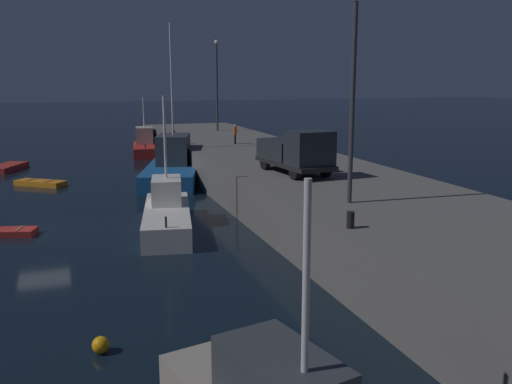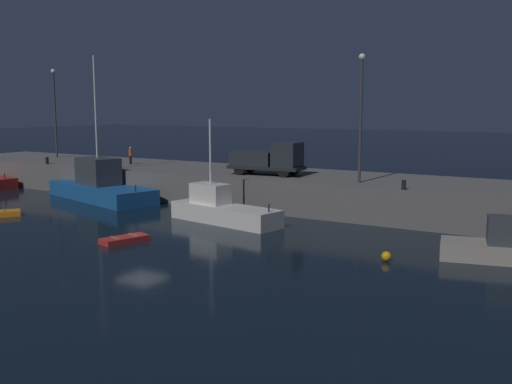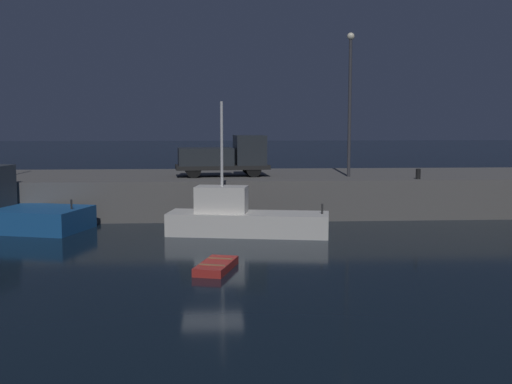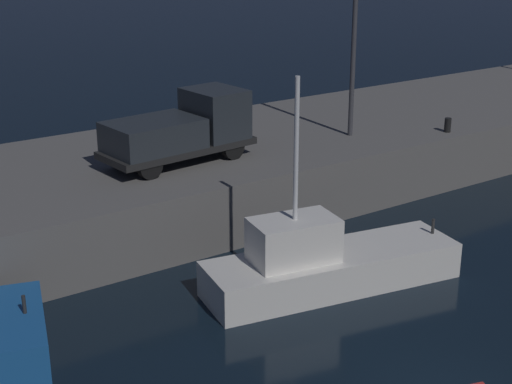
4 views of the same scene
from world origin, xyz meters
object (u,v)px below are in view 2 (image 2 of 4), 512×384
object	(u,v)px
bollard_east	(404,185)
lamp_post_west	(55,107)
mooring_buoy_near	(386,256)
lamp_post_east	(361,109)
fishing_boat_white	(222,210)
fishing_boat_blue	(100,186)
dinghy_red_small	(125,239)
bollard_central	(47,161)
utility_truck	(269,159)
dockworker	(130,154)
bollard_west	(92,163)

from	to	relation	value
bollard_east	lamp_post_west	bearing A→B (deg)	172.20
mooring_buoy_near	bollard_east	xyz separation A→B (m)	(-1.98, 8.77, 2.39)
lamp_post_east	bollard_east	xyz separation A→B (m)	(3.70, -1.93, -4.69)
fishing_boat_white	fishing_boat_blue	bearing A→B (deg)	168.16
fishing_boat_white	dinghy_red_small	size ratio (longest dim) A/B	2.92
lamp_post_west	bollard_central	distance (m)	8.80
lamp_post_west	dinghy_red_small	bearing A→B (deg)	-34.08
fishing_boat_blue	mooring_buoy_near	distance (m)	27.33
fishing_boat_white	bollard_central	bearing A→B (deg)	168.53
lamp_post_west	utility_truck	xyz separation A→B (m)	(26.49, -2.54, -3.89)
mooring_buoy_near	lamp_post_west	distance (m)	42.63
dinghy_red_small	dockworker	distance (m)	21.59
dinghy_red_small	dockworker	xyz separation A→B (m)	(-14.29, 15.89, 3.06)
mooring_buoy_near	bollard_east	world-z (taller)	bollard_east
fishing_boat_white	lamp_post_west	distance (m)	29.69
fishing_boat_white	bollard_west	bearing A→B (deg)	164.40
lamp_post_west	lamp_post_east	bearing A→B (deg)	-5.43
lamp_post_east	bollard_central	xyz separation A→B (m)	(-28.92, -2.17, -4.68)
bollard_east	utility_truck	bearing A→B (deg)	166.82
lamp_post_east	dockworker	world-z (taller)	lamp_post_east
utility_truck	bollard_east	bearing A→B (deg)	-13.18
mooring_buoy_near	bollard_central	bearing A→B (deg)	166.15
lamp_post_west	utility_truck	size ratio (longest dim) A/B	1.51
mooring_buoy_near	bollard_west	world-z (taller)	bollard_west
dinghy_red_small	lamp_post_west	distance (m)	32.05
fishing_boat_blue	lamp_post_east	xyz separation A→B (m)	(20.72, 3.74, 6.27)
bollard_central	mooring_buoy_near	bearing A→B (deg)	-13.85
mooring_buoy_near	bollard_central	distance (m)	35.73
bollard_west	lamp_post_east	bearing A→B (deg)	4.85
bollard_west	bollard_east	world-z (taller)	bollard_west
fishing_boat_blue	bollard_central	bearing A→B (deg)	169.16
dinghy_red_small	bollard_west	size ratio (longest dim) A/B	4.68
lamp_post_east	bollard_west	distance (m)	24.04
utility_truck	lamp_post_east	bearing A→B (deg)	-5.25
lamp_post_west	bollard_west	distance (m)	12.64
dinghy_red_small	lamp_post_east	world-z (taller)	lamp_post_east
bollard_east	lamp_post_east	bearing A→B (deg)	152.48
fishing_boat_blue	bollard_west	xyz separation A→B (m)	(-2.77, 1.74, 1.58)
utility_truck	bollard_east	size ratio (longest dim) A/B	9.80
utility_truck	bollard_west	xyz separation A→B (m)	(-16.02, -2.68, -0.92)
fishing_boat_white	bollard_west	distance (m)	17.47
lamp_post_west	dockworker	world-z (taller)	lamp_post_west
fishing_boat_blue	bollard_west	bearing A→B (deg)	147.77
lamp_post_east	dockworker	bearing A→B (deg)	175.85
bollard_west	bollard_central	distance (m)	5.44
mooring_buoy_near	utility_truck	distance (m)	17.71
bollard_east	dockworker	bearing A→B (deg)	172.24
lamp_post_west	utility_truck	distance (m)	26.89
dinghy_red_small	bollard_east	size ratio (longest dim) A/B	4.77
fishing_boat_white	utility_truck	bearing A→B (deg)	95.54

